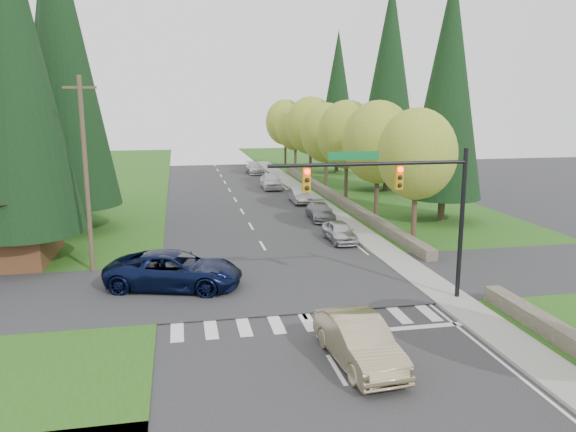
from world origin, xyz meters
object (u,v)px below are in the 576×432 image
object	(u,v)px
parked_car_d	(271,181)
parked_car_a	(340,232)
parked_car_e	(255,168)
suv_navy	(175,270)
parked_car_b	(320,212)
sedan_champagne	(359,341)
parked_car_c	(299,195)

from	to	relation	value
parked_car_d	parked_car_a	bearing A→B (deg)	-86.83
parked_car_a	parked_car_e	xyz separation A→B (m)	(-0.74, 34.16, 0.01)
suv_navy	parked_car_b	size ratio (longest dim) A/B	1.52
sedan_champagne	parked_car_d	size ratio (longest dim) A/B	1.05
parked_car_b	parked_car_e	bearing A→B (deg)	95.57
parked_car_a	parked_car_b	world-z (taller)	parked_car_a
sedan_champagne	parked_car_d	distance (m)	38.46
suv_navy	parked_car_e	bearing A→B (deg)	3.14
sedan_champagne	parked_car_c	size ratio (longest dim) A/B	1.22
parked_car_e	parked_car_c	bearing A→B (deg)	-88.41
parked_car_b	parked_car_d	size ratio (longest dim) A/B	0.91
sedan_champagne	parked_car_b	distance (m)	23.36
parked_car_a	parked_car_c	xyz separation A→B (m)	(0.42, 13.89, 0.01)
sedan_champagne	suv_navy	bearing A→B (deg)	118.92
parked_car_d	parked_car_e	size ratio (longest dim) A/B	1.02
parked_car_d	parked_car_e	world-z (taller)	parked_car_d
parked_car_a	parked_car_e	size ratio (longest dim) A/B	0.84
parked_car_a	parked_car_b	distance (m)	6.68
parked_car_d	parked_car_c	bearing A→B (deg)	-80.69
sedan_champagne	suv_navy	distance (m)	11.00
suv_navy	parked_car_b	world-z (taller)	suv_navy
sedan_champagne	parked_car_e	xyz separation A→B (m)	(3.33, 50.41, -0.14)
parked_car_c	parked_car_e	bearing A→B (deg)	93.50
parked_car_b	parked_car_e	size ratio (longest dim) A/B	0.93
suv_navy	parked_car_e	size ratio (longest dim) A/B	1.41
parked_car_d	suv_navy	bearing A→B (deg)	-106.71
suv_navy	parked_car_a	distance (m)	12.44
parked_car_e	sedan_champagne	bearing A→B (deg)	-95.45
parked_car_b	parked_car_d	distance (m)	15.45
parked_car_a	sedan_champagne	bearing A→B (deg)	-105.25
parked_car_b	parked_car_c	size ratio (longest dim) A/B	1.05
suv_navy	parked_car_c	size ratio (longest dim) A/B	1.60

